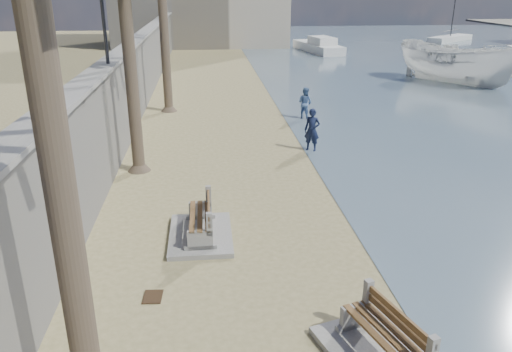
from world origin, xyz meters
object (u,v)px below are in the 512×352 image
bench_near (384,341)px  bench_far (200,222)px  sailboat_west (450,38)px  person_a (312,127)px  boat_cruiser (458,61)px  person_b (305,101)px  yacht_far (318,48)px

bench_near → bench_far: 5.86m
bench_near → sailboat_west: sailboat_west is taller
bench_far → sailboat_west: 53.80m
person_a → sailboat_west: 45.69m
person_a → boat_cruiser: size_ratio=0.51×
sailboat_west → person_b: bearing=-125.2°
bench_far → person_b: person_b is taller
boat_cruiser → sailboat_west: size_ratio=0.33×
boat_cruiser → yacht_far: 18.41m
sailboat_west → boat_cruiser: bearing=-115.2°
bench_near → boat_cruiser: bearing=61.3°
person_a → boat_cruiser: bearing=74.6°
person_b → bench_near: bearing=127.2°
boat_cruiser → yacht_far: boat_cruiser is taller
bench_near → sailboat_west: 56.54m
person_a → yacht_far: size_ratio=0.24×
bench_near → person_b: size_ratio=1.61×
boat_cruiser → yacht_far: size_ratio=0.47×
person_b → sailboat_west: (23.70, 33.54, -0.50)m
bench_near → sailboat_west: bearing=63.1°
person_a → sailboat_west: bearing=85.8°
bench_far → yacht_far: 39.26m
bench_far → person_a: (4.35, 6.85, 0.54)m
boat_cruiser → yacht_far: (-5.42, 17.55, -1.14)m
person_b → yacht_far: size_ratio=0.21×
boat_cruiser → bench_near: bearing=-153.8°
yacht_far → sailboat_west: sailboat_west is taller
person_a → boat_cruiser: (12.46, 13.16, 0.53)m
person_a → person_b: person_a is taller
bench_far → person_a: person_a is taller
yacht_far → sailboat_west: 19.08m
person_a → person_b: (0.72, 5.08, -0.12)m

